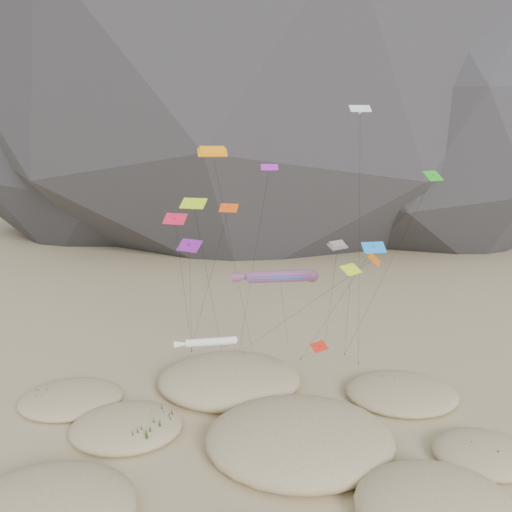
# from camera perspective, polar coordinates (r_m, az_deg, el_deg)

# --- Properties ---
(ground) EXTENTS (500.00, 500.00, 0.00)m
(ground) POSITION_cam_1_polar(r_m,az_deg,el_deg) (45.06, 1.96, -23.44)
(ground) COLOR #CCB789
(ground) RESTS_ON ground
(dunes) EXTENTS (48.51, 38.17, 4.07)m
(dunes) POSITION_cam_1_polar(r_m,az_deg,el_deg) (48.00, -0.13, -19.87)
(dunes) COLOR #CCB789
(dunes) RESTS_ON ground
(dune_grass) EXTENTS (43.11, 27.54, 1.59)m
(dune_grass) POSITION_cam_1_polar(r_m,az_deg,el_deg) (47.04, 0.87, -20.49)
(dune_grass) COLOR black
(dune_grass) RESTS_ON ground
(kite_stakes) EXTENTS (21.20, 6.59, 0.30)m
(kite_stakes) POSITION_cam_1_polar(r_m,az_deg,el_deg) (65.57, 1.73, -11.17)
(kite_stakes) COLOR #3F2D1E
(kite_stakes) RESTS_ON ground
(rainbow_tube_kite) EXTENTS (8.86, 15.60, 14.29)m
(rainbow_tube_kite) POSITION_cam_1_polar(r_m,az_deg,el_deg) (51.44, 2.37, -2.35)
(rainbow_tube_kite) COLOR #FC401A
(rainbow_tube_kite) RESTS_ON ground
(white_tube_kite) EXTENTS (8.15, 16.44, 9.15)m
(white_tube_kite) POSITION_cam_1_polar(r_m,az_deg,el_deg) (47.37, -5.57, -9.77)
(white_tube_kite) COLOR white
(white_tube_kite) RESTS_ON ground
(orange_parafoil) EXTENTS (5.85, 11.52, 26.44)m
(orange_parafoil) POSITION_cam_1_polar(r_m,az_deg,el_deg) (50.64, -4.95, 11.53)
(orange_parafoil) COLOR orange
(orange_parafoil) RESTS_ON ground
(multi_parafoil) EXTENTS (3.82, 19.43, 17.75)m
(multi_parafoil) POSITION_cam_1_polar(r_m,az_deg,el_deg) (47.72, 9.28, 0.97)
(multi_parafoil) COLOR orange
(multi_parafoil) RESTS_ON ground
(delta_kites) EXTENTS (26.36, 20.64, 30.27)m
(delta_kites) POSITION_cam_1_polar(r_m,az_deg,el_deg) (48.04, 4.06, 2.89)
(delta_kites) COLOR #B421C6
(delta_kites) RESTS_ON ground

